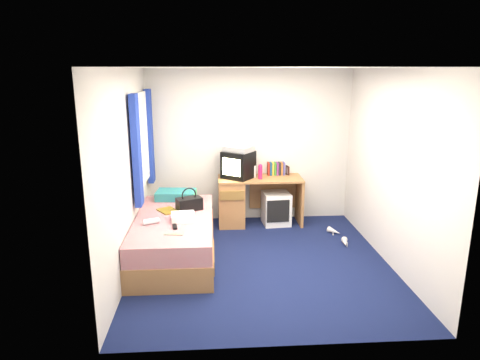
{
  "coord_description": "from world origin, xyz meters",
  "views": [
    {
      "loc": [
        -0.6,
        -4.97,
        2.38
      ],
      "look_at": [
        -0.22,
        0.7,
        0.91
      ],
      "focal_mm": 32.0,
      "sensor_mm": 36.0,
      "label": 1
    }
  ],
  "objects": [
    {
      "name": "desk",
      "position": [
        -0.13,
        1.44,
        0.41
      ],
      "size": [
        1.3,
        0.55,
        0.75
      ],
      "color": "#B07B49",
      "rests_on": "ground"
    },
    {
      "name": "storage_cube",
      "position": [
        0.4,
        1.39,
        0.26
      ],
      "size": [
        0.44,
        0.44,
        0.51
      ],
      "primitive_type": "cube",
      "rotation": [
        0.0,
        0.0,
        0.09
      ],
      "color": "white",
      "rests_on": "ground"
    },
    {
      "name": "white_heels",
      "position": [
        1.22,
        0.68,
        0.04
      ],
      "size": [
        0.2,
        0.66,
        0.09
      ],
      "color": "silver",
      "rests_on": "ground"
    },
    {
      "name": "window_assembly",
      "position": [
        -1.55,
        0.9,
        1.42
      ],
      "size": [
        0.11,
        1.42,
        1.4
      ],
      "color": "silver",
      "rests_on": "room_shell"
    },
    {
      "name": "crt_tv",
      "position": [
        -0.2,
        1.44,
        0.96
      ],
      "size": [
        0.56,
        0.56,
        0.41
      ],
      "rotation": [
        0.0,
        0.0,
        -0.63
      ],
      "color": "black",
      "rests_on": "desk"
    },
    {
      "name": "aerosol_can",
      "position": [
        0.05,
        1.45,
        0.84
      ],
      "size": [
        0.06,
        0.06,
        0.19
      ],
      "primitive_type": "cylinder",
      "rotation": [
        0.0,
        0.0,
        0.07
      ],
      "color": "white",
      "rests_on": "desk"
    },
    {
      "name": "ground",
      "position": [
        0.0,
        0.0,
        0.0
      ],
      "size": [
        3.4,
        3.4,
        0.0
      ],
      "primitive_type": "plane",
      "color": "#0C1438",
      "rests_on": "ground"
    },
    {
      "name": "handbag",
      "position": [
        -0.92,
        0.56,
        0.63
      ],
      "size": [
        0.38,
        0.3,
        0.31
      ],
      "rotation": [
        0.0,
        0.0,
        0.39
      ],
      "color": "black",
      "rests_on": "bed"
    },
    {
      "name": "pillow",
      "position": [
        -1.13,
        1.07,
        0.6
      ],
      "size": [
        0.59,
        0.41,
        0.12
      ],
      "primitive_type": "cube",
      "rotation": [
        0.0,
        0.0,
        -0.09
      ],
      "color": "#184FA0",
      "rests_on": "bed"
    },
    {
      "name": "book_row",
      "position": [
        0.42,
        1.6,
        0.85
      ],
      "size": [
        0.27,
        0.13,
        0.2
      ],
      "color": "maroon",
      "rests_on": "desk"
    },
    {
      "name": "remote_control",
      "position": [
        -1.06,
        -0.1,
        0.55
      ],
      "size": [
        0.07,
        0.17,
        0.02
      ],
      "primitive_type": "cube",
      "rotation": [
        0.0,
        0.0,
        0.15
      ],
      "color": "black",
      "rests_on": "bed"
    },
    {
      "name": "bed",
      "position": [
        -1.1,
        0.27,
        0.27
      ],
      "size": [
        1.01,
        2.0,
        0.54
      ],
      "color": "#B07B49",
      "rests_on": "ground"
    },
    {
      "name": "room_shell",
      "position": [
        0.0,
        0.0,
        1.45
      ],
      "size": [
        3.4,
        3.4,
        3.4
      ],
      "color": "white",
      "rests_on": "ground"
    },
    {
      "name": "pink_water_bottle",
      "position": [
        0.13,
        1.35,
        0.85
      ],
      "size": [
        0.07,
        0.07,
        0.21
      ],
      "primitive_type": "cylinder",
      "rotation": [
        0.0,
        0.0,
        -0.13
      ],
      "color": "#DD1F59",
      "rests_on": "desk"
    },
    {
      "name": "magazine",
      "position": [
        -1.2,
        0.52,
        0.55
      ],
      "size": [
        0.33,
        0.35,
        0.01
      ],
      "primitive_type": "cube",
      "rotation": [
        0.0,
        0.0,
        0.57
      ],
      "color": "yellow",
      "rests_on": "bed"
    },
    {
      "name": "water_bottle",
      "position": [
        -1.36,
        0.04,
        0.58
      ],
      "size": [
        0.21,
        0.15,
        0.07
      ],
      "primitive_type": "cylinder",
      "rotation": [
        0.0,
        1.57,
        0.44
      ],
      "color": "silver",
      "rests_on": "bed"
    },
    {
      "name": "colour_swatch_fan",
      "position": [
        -1.05,
        -0.33,
        0.55
      ],
      "size": [
        0.23,
        0.08,
        0.01
      ],
      "primitive_type": "cube",
      "rotation": [
        0.0,
        0.0,
        -0.11
      ],
      "color": "gold",
      "rests_on": "bed"
    },
    {
      "name": "vcr",
      "position": [
        -0.2,
        1.44,
        1.2
      ],
      "size": [
        0.5,
        0.47,
        0.08
      ],
      "primitive_type": "cube",
      "rotation": [
        0.0,
        0.0,
        -0.64
      ],
      "color": "silver",
      "rests_on": "crt_tv"
    },
    {
      "name": "towel",
      "position": [
        -0.97,
        0.13,
        0.59
      ],
      "size": [
        0.31,
        0.27,
        0.1
      ],
      "primitive_type": "cube",
      "rotation": [
        0.0,
        0.0,
        0.1
      ],
      "color": "white",
      "rests_on": "bed"
    },
    {
      "name": "picture_frame",
      "position": [
        0.6,
        1.6,
        0.82
      ],
      "size": [
        0.04,
        0.12,
        0.14
      ],
      "primitive_type": "cube",
      "rotation": [
        0.0,
        0.0,
        0.17
      ],
      "color": "black",
      "rests_on": "desk"
    }
  ]
}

